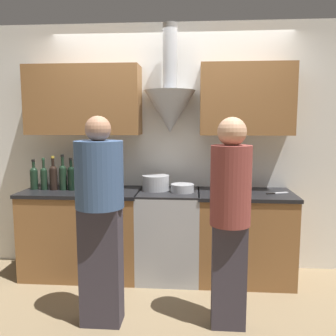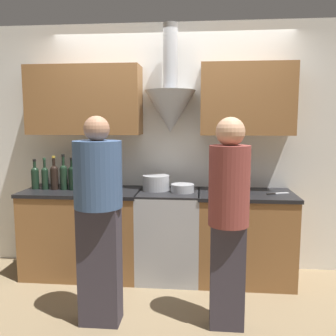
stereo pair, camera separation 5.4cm
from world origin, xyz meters
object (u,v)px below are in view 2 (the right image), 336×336
at_px(wine_bottle_5, 82,176).
at_px(wine_bottle_1, 45,177).
at_px(stock_pot, 156,183).
at_px(person_foreground_right, 229,213).
at_px(wine_bottle_2, 54,176).
at_px(wine_bottle_7, 103,177).
at_px(wine_bottle_4, 72,177).
at_px(wine_bottle_0, 35,177).
at_px(wine_bottle_3, 64,176).
at_px(person_foreground_left, 99,213).
at_px(orange_fruit, 237,187).
at_px(stove_range, 169,234).
at_px(wine_bottle_6, 92,178).
at_px(mixing_bowl, 183,188).

bearing_deg(wine_bottle_5, wine_bottle_1, -179.88).
distance_m(stock_pot, person_foreground_right, 1.14).
relative_size(wine_bottle_2, wine_bottle_7, 1.11).
bearing_deg(wine_bottle_2, wine_bottle_5, 0.97).
xyz_separation_m(wine_bottle_1, person_foreground_right, (1.81, -0.87, -0.11)).
height_order(wine_bottle_1, wine_bottle_4, wine_bottle_4).
bearing_deg(wine_bottle_0, wine_bottle_7, 0.07).
xyz_separation_m(wine_bottle_3, wine_bottle_7, (0.41, 0.01, -0.02)).
relative_size(wine_bottle_5, person_foreground_left, 0.22).
bearing_deg(orange_fruit, stove_range, -171.96).
distance_m(wine_bottle_1, wine_bottle_3, 0.20).
height_order(wine_bottle_3, stock_pot, wine_bottle_3).
xyz_separation_m(stove_range, wine_bottle_6, (-0.79, -0.00, 0.56)).
distance_m(wine_bottle_7, person_foreground_left, 0.95).
bearing_deg(person_foreground_left, wine_bottle_6, 110.25).
height_order(wine_bottle_3, wine_bottle_4, wine_bottle_3).
distance_m(wine_bottle_4, orange_fruit, 1.69).
distance_m(wine_bottle_3, wine_bottle_5, 0.19).
relative_size(wine_bottle_0, person_foreground_right, 0.19).
bearing_deg(wine_bottle_1, wine_bottle_7, 1.24).
relative_size(wine_bottle_5, mixing_bowl, 1.58).
distance_m(stove_range, wine_bottle_6, 0.97).
xyz_separation_m(wine_bottle_0, wine_bottle_7, (0.72, 0.00, 0.00)).
height_order(wine_bottle_1, wine_bottle_7, wine_bottle_1).
relative_size(wine_bottle_7, person_foreground_right, 0.19).
distance_m(mixing_bowl, orange_fruit, 0.56).
xyz_separation_m(wine_bottle_3, person_foreground_left, (0.63, -0.90, -0.14)).
relative_size(wine_bottle_0, wine_bottle_6, 1.03).
xyz_separation_m(wine_bottle_1, wine_bottle_5, (0.39, 0.00, 0.02)).
bearing_deg(wine_bottle_1, mixing_bowl, -0.92).
xyz_separation_m(wine_bottle_1, wine_bottle_3, (0.20, 0.00, 0.01)).
bearing_deg(stove_range, wine_bottle_6, -179.88).
bearing_deg(wine_bottle_2, person_foreground_left, -50.93).
bearing_deg(mixing_bowl, wine_bottle_5, 178.69).
relative_size(wine_bottle_2, mixing_bowl, 1.52).
distance_m(wine_bottle_4, mixing_bowl, 1.14).
distance_m(wine_bottle_3, orange_fruit, 1.78).
bearing_deg(stock_pot, wine_bottle_3, -176.77).
xyz_separation_m(wine_bottle_5, wine_bottle_7, (0.22, 0.01, -0.02)).
height_order(wine_bottle_3, mixing_bowl, wine_bottle_3).
height_order(wine_bottle_0, person_foreground_right, person_foreground_right).
distance_m(stock_pot, person_foreground_left, 1.01).
bearing_deg(mixing_bowl, stock_pot, 164.25).
distance_m(wine_bottle_1, wine_bottle_7, 0.61).
bearing_deg(stove_range, orange_fruit, 8.04).
xyz_separation_m(stove_range, wine_bottle_4, (-1.00, -0.01, 0.58)).
bearing_deg(person_foreground_right, wine_bottle_4, 150.47).
height_order(wine_bottle_2, wine_bottle_5, wine_bottle_5).
relative_size(wine_bottle_6, person_foreground_right, 0.19).
relative_size(wine_bottle_6, stock_pot, 1.11).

